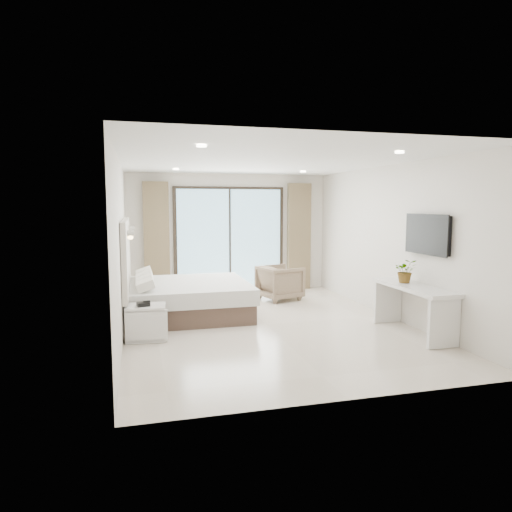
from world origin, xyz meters
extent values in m
plane|color=beige|center=(0.00, 0.00, 0.00)|extent=(6.20, 6.20, 0.00)
cube|color=silver|center=(0.00, 3.10, 1.35)|extent=(4.60, 0.02, 2.70)
cube|color=silver|center=(0.00, -3.10, 1.35)|extent=(4.60, 0.02, 2.70)
cube|color=silver|center=(-2.30, 0.00, 1.35)|extent=(0.02, 6.20, 2.70)
cube|color=silver|center=(2.30, 0.00, 1.35)|extent=(0.02, 6.20, 2.70)
cube|color=white|center=(0.00, 0.00, 2.70)|extent=(4.60, 6.20, 0.02)
cube|color=silver|center=(-2.25, 0.96, 1.15)|extent=(0.08, 3.00, 1.20)
cube|color=black|center=(2.25, -1.14, 1.55)|extent=(0.06, 1.00, 0.58)
cube|color=black|center=(2.21, -1.14, 1.55)|extent=(0.02, 1.04, 0.62)
cube|color=black|center=(0.00, 3.07, 1.20)|extent=(2.56, 0.04, 2.42)
cube|color=#8AC2DE|center=(0.00, 3.04, 1.20)|extent=(2.40, 0.01, 2.30)
cube|color=#766646|center=(-1.65, 2.96, 1.25)|extent=(0.55, 0.14, 2.50)
cube|color=#766646|center=(1.65, 2.96, 1.25)|extent=(0.55, 0.14, 2.50)
cylinder|color=white|center=(-1.30, -1.80, 2.68)|extent=(0.12, 0.12, 0.02)
cylinder|color=white|center=(1.30, -1.80, 2.68)|extent=(0.12, 0.12, 0.02)
cylinder|color=white|center=(-1.30, 1.80, 2.68)|extent=(0.12, 0.12, 0.02)
cylinder|color=white|center=(1.30, 1.80, 2.68)|extent=(0.12, 0.12, 0.02)
cube|color=brown|center=(-1.21, 0.96, 0.17)|extent=(2.08, 1.98, 0.33)
cube|color=silver|center=(-1.21, 0.96, 0.47)|extent=(2.17, 2.06, 0.27)
cube|color=silver|center=(-1.95, 0.28, 0.67)|extent=(0.28, 0.42, 0.14)
cube|color=silver|center=(-1.95, 0.73, 0.67)|extent=(0.28, 0.42, 0.14)
cube|color=silver|center=(-1.95, 1.19, 0.67)|extent=(0.28, 0.42, 0.14)
cube|color=silver|center=(-1.95, 1.63, 0.67)|extent=(0.28, 0.42, 0.14)
cube|color=silver|center=(-1.96, -0.39, 0.49)|extent=(0.60, 0.51, 0.05)
cube|color=silver|center=(-1.96, -0.39, 0.03)|extent=(0.60, 0.51, 0.05)
cube|color=silver|center=(-1.96, -0.59, 0.26)|extent=(0.57, 0.10, 0.46)
cube|color=silver|center=(-1.96, -0.18, 0.26)|extent=(0.57, 0.10, 0.46)
cube|color=black|center=(-2.00, -0.43, 0.55)|extent=(0.20, 0.17, 0.06)
cube|color=silver|center=(2.04, -1.14, 0.74)|extent=(0.51, 1.63, 0.06)
cube|color=silver|center=(2.04, -1.88, 0.35)|extent=(0.49, 0.06, 0.71)
cube|color=silver|center=(2.04, -0.40, 0.35)|extent=(0.49, 0.06, 0.71)
imported|color=#33662D|center=(2.04, -0.90, 0.92)|extent=(0.46, 0.48, 0.30)
imported|color=#836756|center=(0.84, 1.86, 0.40)|extent=(0.92, 0.95, 0.80)
camera|label=1|loc=(-2.05, -7.20, 2.00)|focal=32.00mm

